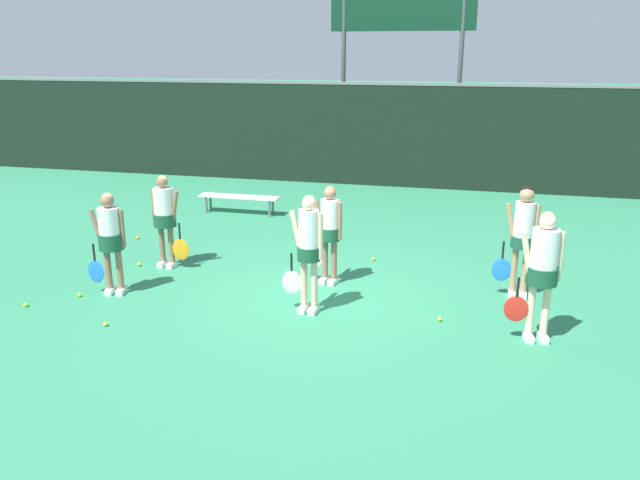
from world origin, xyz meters
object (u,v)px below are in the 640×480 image
object	(u,v)px
tennis_ball_3	(439,319)
player_0	(110,235)
tennis_ball_7	(26,305)
player_2	(542,265)
scoreboard	(402,24)
player_5	(523,232)
tennis_ball_5	(105,324)
player_4	(329,228)
tennis_ball_8	(373,259)
player_1	(308,245)
tennis_ball_4	(137,238)
player_3	(165,214)
bench_courtside	(239,198)
tennis_ball_6	(139,264)
tennis_ball_0	(162,250)
tennis_ball_2	(79,295)

from	to	relation	value
tennis_ball_3	player_0	bearing A→B (deg)	-178.06
tennis_ball_7	player_2	bearing A→B (deg)	5.52
scoreboard	player_5	distance (m)	10.47
tennis_ball_5	tennis_ball_7	distance (m)	1.60
player_4	tennis_ball_8	distance (m)	1.70
player_1	tennis_ball_4	bearing A→B (deg)	154.35
tennis_ball_8	player_3	bearing A→B (deg)	-161.00
bench_courtside	tennis_ball_6	size ratio (longest dim) A/B	28.12
player_2	tennis_ball_8	size ratio (longest dim) A/B	27.52
tennis_ball_4	tennis_ball_0	bearing A→B (deg)	-35.71
player_0	player_1	size ratio (longest dim) A/B	0.92
tennis_ball_3	tennis_ball_4	bearing A→B (deg)	157.72
player_0	tennis_ball_3	xyz separation A→B (m)	(5.14, 0.17, -0.94)
scoreboard	tennis_ball_8	distance (m)	9.37
player_1	player_2	bearing A→B (deg)	2.99
bench_courtside	tennis_ball_8	world-z (taller)	bench_courtside
player_4	tennis_ball_2	size ratio (longest dim) A/B	25.53
scoreboard	bench_courtside	world-z (taller)	scoreboard
player_3	tennis_ball_2	world-z (taller)	player_3
tennis_ball_5	tennis_ball_3	bearing A→B (deg)	16.22
player_2	tennis_ball_2	world-z (taller)	player_2
tennis_ball_6	tennis_ball_4	bearing A→B (deg)	120.72
scoreboard	tennis_ball_3	world-z (taller)	scoreboard
tennis_ball_0	tennis_ball_8	bearing A→B (deg)	6.64
bench_courtside	player_2	xyz separation A→B (m)	(6.35, -5.41, 0.69)
tennis_ball_4	tennis_ball_7	world-z (taller)	same
player_1	player_2	world-z (taller)	player_2
player_5	tennis_ball_4	world-z (taller)	player_5
tennis_ball_2	bench_courtside	bearing A→B (deg)	84.35
scoreboard	player_1	xyz separation A→B (m)	(0.09, -10.79, -3.42)
player_0	player_3	bearing A→B (deg)	69.23
player_2	player_5	size ratio (longest dim) A/B	1.00
tennis_ball_0	tennis_ball_7	size ratio (longest dim) A/B	1.00
tennis_ball_2	scoreboard	bearing A→B (deg)	72.08
player_5	tennis_ball_7	world-z (taller)	player_5
player_5	tennis_ball_8	xyz separation A→B (m)	(-2.50, 1.17, -1.03)
tennis_ball_3	bench_courtside	bearing A→B (deg)	134.71
bench_courtside	tennis_ball_7	bearing A→B (deg)	-100.28
player_0	player_4	bearing A→B (deg)	9.91
tennis_ball_7	tennis_ball_5	bearing A→B (deg)	-11.45
tennis_ball_2	tennis_ball_5	bearing A→B (deg)	-40.56
tennis_ball_4	tennis_ball_6	xyz separation A→B (m)	(0.90, -1.51, 0.00)
player_1	tennis_ball_5	world-z (taller)	player_1
tennis_ball_2	player_3	bearing A→B (deg)	67.71
tennis_ball_2	tennis_ball_6	xyz separation A→B (m)	(0.17, 1.55, 0.00)
bench_courtside	player_5	distance (m)	7.32
scoreboard	tennis_ball_3	bearing A→B (deg)	-79.29
tennis_ball_8	tennis_ball_6	bearing A→B (deg)	-161.61
scoreboard	tennis_ball_5	world-z (taller)	scoreboard
scoreboard	bench_courtside	size ratio (longest dim) A/B	2.89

